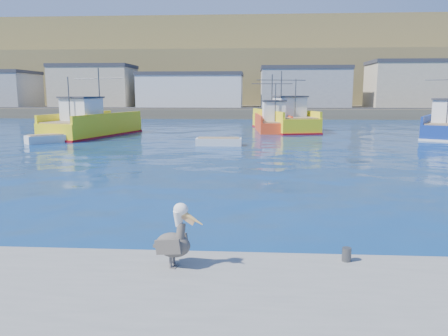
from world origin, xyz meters
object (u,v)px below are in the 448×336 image
(trawler_yellow_a, at_px, (92,125))
(boat_orange, at_px, (273,122))
(skiff_left, at_px, (52,139))
(pelican, at_px, (175,240))
(trawler_yellow_b, at_px, (285,121))
(skiff_mid, at_px, (219,142))

(trawler_yellow_a, xyz_separation_m, boat_orange, (17.63, 6.34, -0.03))
(boat_orange, height_order, skiff_left, boat_orange)
(pelican, bearing_deg, trawler_yellow_a, 112.97)
(skiff_left, xyz_separation_m, pelican, (15.20, -26.86, 0.81))
(pelican, bearing_deg, boat_orange, 84.47)
(trawler_yellow_a, relative_size, boat_orange, 1.43)
(trawler_yellow_a, xyz_separation_m, trawler_yellow_b, (19.04, 7.81, 0.01))
(boat_orange, bearing_deg, trawler_yellow_a, -160.22)
(boat_orange, bearing_deg, trawler_yellow_b, 46.21)
(skiff_left, bearing_deg, trawler_yellow_a, 76.95)
(trawler_yellow_b, bearing_deg, pelican, -97.30)
(skiff_mid, bearing_deg, trawler_yellow_b, 67.19)
(trawler_yellow_a, distance_m, skiff_left, 6.03)
(skiff_mid, bearing_deg, boat_orange, 70.14)
(boat_orange, relative_size, skiff_left, 2.23)
(trawler_yellow_a, height_order, trawler_yellow_b, trawler_yellow_b)
(skiff_mid, bearing_deg, pelican, -87.67)
(pelican, bearing_deg, skiff_mid, 92.33)
(trawler_yellow_b, height_order, skiff_mid, trawler_yellow_b)
(trawler_yellow_b, height_order, pelican, trawler_yellow_b)
(trawler_yellow_a, bearing_deg, skiff_mid, -28.71)
(trawler_yellow_a, distance_m, pelican, 35.50)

